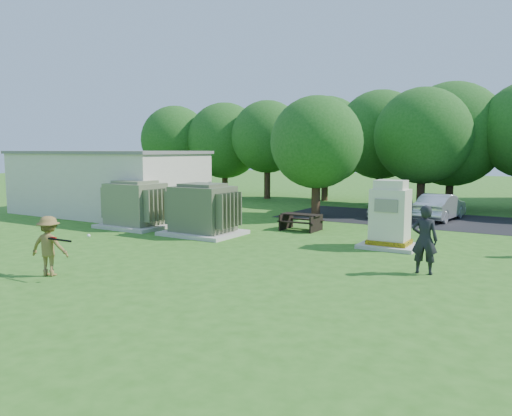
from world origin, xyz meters
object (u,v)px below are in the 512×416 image
Objects in this scene: car_silver_a at (440,207)px; generator_cabinet at (390,218)px; car_white at (391,204)px; transformer_left at (136,205)px; picnic_table at (301,220)px; batter at (49,246)px; transformer_right at (203,211)px; person_by_generator at (425,240)px.

generator_cabinet is at bearing 95.92° from car_silver_a.
generator_cabinet reaches higher than car_white.
car_silver_a is at bearing 89.07° from generator_cabinet.
transformer_left is at bearing -132.66° from car_white.
picnic_table is 1.00× the size of batter.
transformer_right is 0.78× the size of car_white.
car_silver_a is (11.06, 9.35, -0.33)m from transformer_left.
batter reaches higher than car_white.
generator_cabinet is 0.61× the size of car_silver_a.
transformer_left is 12.75m from car_white.
car_white is 2.43m from car_silver_a.
transformer_left reaches higher than picnic_table.
transformer_right is 1.27× the size of generator_cabinet.
person_by_generator is (6.20, -5.01, 0.52)m from picnic_table.
batter is 0.42× the size of car_silver_a.
person_by_generator reaches higher than car_white.
car_white is (4.94, 9.37, -0.32)m from transformer_right.
person_by_generator reaches higher than batter.
generator_cabinet is at bearing -74.34° from car_white.
transformer_left is 3.70m from transformer_right.
picnic_table is 7.75m from car_silver_a.
person_by_generator is (8.67, 5.46, 0.14)m from batter.
generator_cabinet is 8.52m from car_white.
picnic_table is (-4.32, 1.85, -0.60)m from generator_cabinet.
transformer_left reaches higher than person_by_generator.
car_silver_a is (0.13, 8.18, -0.39)m from generator_cabinet.
picnic_table is 6.67m from car_white.
generator_cabinet is at bearing -148.32° from batter.
transformer_left is 8.52m from batter.
car_white is (-2.29, 8.20, -0.38)m from generator_cabinet.
transformer_right is 1.57× the size of person_by_generator.
generator_cabinet reaches higher than person_by_generator.
car_white is 0.98× the size of car_silver_a.
batter is at bearing 27.56° from person_by_generator.
person_by_generator is at bearing 105.59° from car_silver_a.
picnic_table is at bearing 24.55° from transformer_left.
car_silver_a is (4.46, 6.33, 0.21)m from picnic_table.
car_silver_a is at bearing 51.78° from transformer_right.
picnic_table is at bearing -123.37° from batter.
person_by_generator is 0.49× the size of car_silver_a.
person_by_generator is 11.48m from car_silver_a.
transformer_left is 0.77× the size of car_silver_a.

